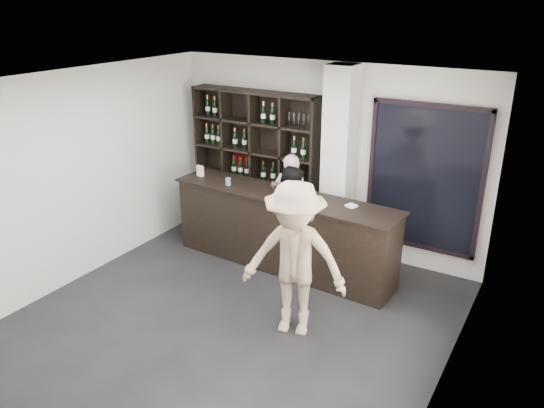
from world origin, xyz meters
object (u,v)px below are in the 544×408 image
Objects in this scene: tasting_counter at (283,231)px; taster_black at (290,217)px; wine_shelf at (255,165)px; taster_pink at (291,202)px; customer at (294,260)px.

taster_black is (0.07, 0.10, 0.20)m from tasting_counter.
wine_shelf is 1.34m from taster_black.
wine_shelf is at bearing 143.13° from tasting_counter.
taster_pink is 2.31m from customer.
wine_shelf is 0.69× the size of tasting_counter.
tasting_counter is at bearing -39.73° from wine_shelf.
taster_pink is (0.75, -0.17, -0.43)m from wine_shelf.
wine_shelf reaches higher than customer.
taster_black is at bearing -34.25° from wine_shelf.
taster_pink is (-0.23, 0.65, 0.20)m from tasting_counter.
wine_shelf is 1.42m from tasting_counter.
taster_black is at bearing 102.22° from taster_pink.
taster_black is (0.30, -0.55, 0.00)m from taster_pink.
taster_pink is at bearing 112.29° from tasting_counter.
taster_black reaches higher than tasting_counter.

